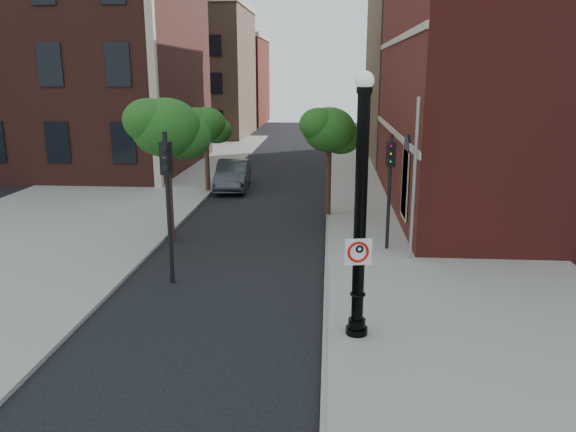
# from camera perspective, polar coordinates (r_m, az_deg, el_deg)

# --- Properties ---
(ground) EXTENTS (120.00, 120.00, 0.00)m
(ground) POSITION_cam_1_polar(r_m,az_deg,el_deg) (13.62, -5.12, -12.22)
(ground) COLOR black
(ground) RESTS_ON ground
(sidewalk_right) EXTENTS (8.00, 60.00, 0.12)m
(sidewalk_right) POSITION_cam_1_polar(r_m,az_deg,el_deg) (23.15, 13.83, -1.17)
(sidewalk_right) COLOR gray
(sidewalk_right) RESTS_ON ground
(sidewalk_left) EXTENTS (10.00, 50.00, 0.12)m
(sidewalk_left) POSITION_cam_1_polar(r_m,az_deg,el_deg) (32.55, -15.78, 3.12)
(sidewalk_left) COLOR gray
(sidewalk_left) RESTS_ON ground
(curb_edge) EXTENTS (0.10, 60.00, 0.14)m
(curb_edge) POSITION_cam_1_polar(r_m,az_deg,el_deg) (22.82, 4.01, -0.98)
(curb_edge) COLOR gray
(curb_edge) RESTS_ON ground
(victorian_building) EXTENTS (18.60, 14.60, 17.95)m
(victorian_building) POSITION_cam_1_polar(r_m,az_deg,el_deg) (40.36, -23.48, 16.98)
(victorian_building) COLOR #562620
(victorian_building) RESTS_ON ground
(bg_building_tan_a) EXTENTS (12.00, 12.00, 12.00)m
(bg_building_tan_a) POSITION_cam_1_polar(r_m,az_deg,el_deg) (57.76, -10.19, 14.01)
(bg_building_tan_a) COLOR brown
(bg_building_tan_a) RESTS_ON ground
(bg_building_red) EXTENTS (12.00, 12.00, 10.00)m
(bg_building_red) POSITION_cam_1_polar(r_m,az_deg,el_deg) (71.42, -7.34, 13.33)
(bg_building_red) COLOR maroon
(bg_building_red) RESTS_ON ground
(bg_building_tan_b) EXTENTS (22.00, 14.00, 14.00)m
(bg_building_tan_b) POSITION_cam_1_polar(r_m,az_deg,el_deg) (44.27, 23.32, 14.38)
(bg_building_tan_b) COLOR brown
(bg_building_tan_b) RESTS_ON ground
(lamppost) EXTENTS (0.52, 0.52, 6.13)m
(lamppost) POSITION_cam_1_polar(r_m,az_deg,el_deg) (12.65, 7.33, -0.65)
(lamppost) COLOR black
(lamppost) RESTS_ON ground
(no_parking_sign) EXTENTS (0.61, 0.15, 0.62)m
(no_parking_sign) POSITION_cam_1_polar(r_m,az_deg,el_deg) (12.68, 7.16, -3.61)
(no_parking_sign) COLOR white
(no_parking_sign) RESTS_ON ground
(parked_car) EXTENTS (1.93, 4.75, 1.53)m
(parked_car) POSITION_cam_1_polar(r_m,az_deg,el_deg) (30.31, -5.62, 4.16)
(parked_car) COLOR #313136
(parked_car) RESTS_ON ground
(traffic_signal_left) EXTENTS (0.32, 0.38, 4.49)m
(traffic_signal_left) POSITION_cam_1_polar(r_m,az_deg,el_deg) (16.38, -12.17, 3.28)
(traffic_signal_left) COLOR black
(traffic_signal_left) RESTS_ON ground
(traffic_signal_right) EXTENTS (0.32, 0.36, 4.11)m
(traffic_signal_right) POSITION_cam_1_polar(r_m,az_deg,el_deg) (19.36, 10.31, 4.26)
(traffic_signal_right) COLOR black
(traffic_signal_right) RESTS_ON ground
(utility_pole) EXTENTS (0.11, 0.11, 5.37)m
(utility_pole) POSITION_cam_1_polar(r_m,az_deg,el_deg) (18.40, 12.68, 3.35)
(utility_pole) COLOR #999999
(utility_pole) RESTS_ON ground
(street_tree_a) EXTENTS (2.91, 2.63, 5.25)m
(street_tree_a) POSITION_cam_1_polar(r_m,az_deg,el_deg) (20.63, -12.17, 8.62)
(street_tree_a) COLOR #372116
(street_tree_a) RESTS_ON ground
(street_tree_b) EXTENTS (2.45, 2.22, 4.42)m
(street_tree_b) POSITION_cam_1_polar(r_m,az_deg,el_deg) (29.33, -8.28, 9.09)
(street_tree_b) COLOR #372116
(street_tree_b) RESTS_ON ground
(street_tree_c) EXTENTS (2.61, 2.36, 4.71)m
(street_tree_c) POSITION_cam_1_polar(r_m,az_deg,el_deg) (23.93, 4.29, 8.60)
(street_tree_c) COLOR #372116
(street_tree_c) RESTS_ON ground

